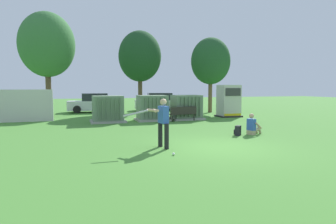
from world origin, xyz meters
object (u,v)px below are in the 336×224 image
Objects in this scene: transformer_mid_west at (152,108)px; seated_spectator at (253,126)px; transformer_west at (108,109)px; generator_enclosure at (229,101)px; park_bench at (183,113)px; parked_car_left_of_center at (158,102)px; sports_ball at (174,154)px; backpack at (238,131)px; transformer_mid_east at (186,108)px; parked_car_leftmost at (93,103)px; batter at (162,120)px.

transformer_mid_west is 7.38m from seated_spectator.
generator_enclosure is at bearing 4.70° from transformer_west.
park_bench is 8.60m from parked_car_left_of_center.
seated_spectator reaches higher than sports_ball.
backpack is (2.16, -6.80, -0.57)m from transformer_mid_west.
generator_enclosure reaches higher than park_bench.
transformer_mid_east is 6.77m from backpack.
backpack is at bearing 34.57° from sports_ball.
parked_car_leftmost is at bearing -179.82° from parked_car_left_of_center.
batter is 5.05m from seated_spectator.
parked_car_leftmost reaches higher than park_bench.
transformer_mid_east is at bearing 0.04° from transformer_west.
parked_car_leftmost is (-0.42, 7.69, -0.04)m from transformer_west.
generator_enclosure is 8.40m from backpack.
transformer_mid_east is (2.34, -0.05, 0.00)m from transformer_mid_west.
generator_enclosure reaches higher than transformer_mid_west.
transformer_west is 7.70m from parked_car_leftmost.
batter is at bearing 91.53° from sports_ball.
transformer_mid_west and transformer_mid_east have the same top height.
generator_enclosure is at bearing 68.34° from seated_spectator.
transformer_mid_west is 0.49× the size of parked_car_leftmost.
batter reaches higher than transformer_west.
transformer_west is at bearing -175.30° from generator_enclosure.
backpack is at bearing -91.54° from transformer_mid_east.
transformer_west is 23.33× the size of sports_ball.
backpack is at bearing -69.51° from parked_car_leftmost.
transformer_mid_west is 9.70m from sports_ball.
park_bench is 20.34× the size of sports_ball.
transformer_mid_east is at bearing 63.41° from batter.
generator_enclosure is (3.56, 0.71, 0.35)m from transformer_mid_east.
parked_car_left_of_center is at bearing 84.62° from park_bench.
transformer_west reaches higher than park_bench.
backpack is 15.41m from parked_car_leftmost.
transformer_mid_west is 23.33× the size of sports_ball.
parked_car_left_of_center is at bearing 88.31° from backpack.
batter is at bearing -116.59° from transformer_mid_east.
transformer_mid_east is 1.21× the size of batter.
parked_car_leftmost is at bearing 94.89° from sports_ball.
parked_car_leftmost is (-6.20, 14.37, 0.38)m from seated_spectator.
parked_car_leftmost is (-5.57, 7.68, -0.04)m from transformer_mid_east.
park_bench is 4.16× the size of backpack.
parked_car_leftmost is at bearing 142.67° from generator_enclosure.
transformer_west is 1.00× the size of transformer_mid_east.
transformer_west and transformer_mid_west have the same top height.
transformer_mid_west reaches higher than backpack.
transformer_west reaches higher than seated_spectator.
transformer_mid_east is 9.25m from batter.
parked_car_leftmost and parked_car_left_of_center have the same top height.
batter is at bearing -84.86° from parked_car_leftmost.
generator_enclosure is at bearing 11.31° from transformer_mid_east.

